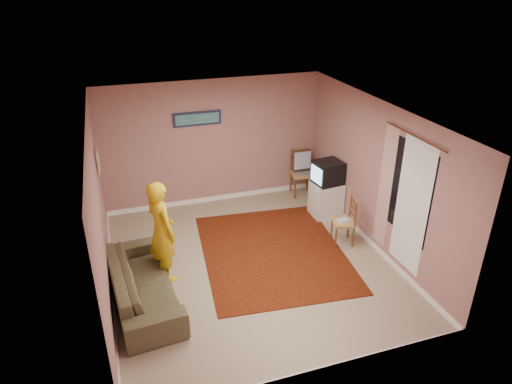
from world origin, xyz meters
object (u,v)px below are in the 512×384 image
object	(u,v)px
crt_tv	(328,173)
chair_b	(344,217)
sofa	(142,283)
tv_cabinet	(326,199)
person	(162,231)
chair_a	(302,169)

from	to	relation	value
crt_tv	chair_b	size ratio (longest dim) A/B	1.24
crt_tv	sofa	bearing A→B (deg)	-164.25
tv_cabinet	person	distance (m)	3.55
crt_tv	chair_b	distance (m)	1.12
sofa	person	size ratio (longest dim) A/B	1.28
tv_cabinet	chair_a	size ratio (longest dim) A/B	1.32
sofa	chair_b	bearing A→B (deg)	-86.47
crt_tv	sofa	xyz separation A→B (m)	(-3.74, -1.57, -0.62)
crt_tv	chair_b	world-z (taller)	crt_tv
chair_a	chair_b	size ratio (longest dim) A/B	1.16
chair_b	sofa	xyz separation A→B (m)	(-3.58, -0.54, -0.21)
person	chair_b	bearing A→B (deg)	-111.37
chair_b	tv_cabinet	bearing A→B (deg)	-175.55
person	chair_a	bearing A→B (deg)	-79.19
crt_tv	chair_a	world-z (taller)	crt_tv
chair_a	person	world-z (taller)	person
tv_cabinet	person	xyz separation A→B (m)	(-3.35, -1.06, 0.48)
tv_cabinet	chair_a	bearing A→B (deg)	94.42
chair_a	chair_b	xyz separation A→B (m)	(-0.09, -2.07, -0.08)
tv_cabinet	person	bearing A→B (deg)	-162.47
tv_cabinet	sofa	world-z (taller)	tv_cabinet
tv_cabinet	crt_tv	size ratio (longest dim) A/B	1.24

